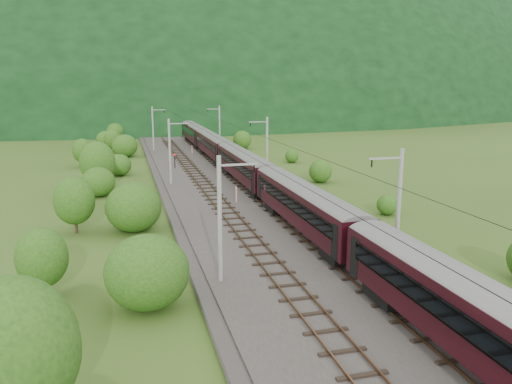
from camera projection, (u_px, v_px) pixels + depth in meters
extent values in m
plane|color=#314A17|center=(312.00, 275.00, 33.30)|extent=(600.00, 600.00, 0.00)
cube|color=#38332D|center=(269.00, 231.00, 42.69)|extent=(14.00, 220.00, 0.30)
cube|color=brown|center=(234.00, 230.00, 41.83)|extent=(0.08, 220.00, 0.15)
cube|color=brown|center=(250.00, 229.00, 42.19)|extent=(0.08, 220.00, 0.15)
cube|color=black|center=(242.00, 231.00, 42.04)|extent=(2.40, 220.00, 0.12)
cube|color=brown|center=(288.00, 226.00, 43.05)|extent=(0.08, 220.00, 0.15)
cube|color=brown|center=(304.00, 224.00, 43.41)|extent=(0.08, 220.00, 0.15)
cube|color=black|center=(296.00, 227.00, 43.26)|extent=(2.40, 220.00, 0.12)
cylinder|color=gray|center=(220.00, 220.00, 30.80)|extent=(0.28, 0.28, 8.00)
cube|color=gray|center=(238.00, 165.00, 30.37)|extent=(2.40, 0.12, 0.12)
cylinder|color=black|center=(254.00, 169.00, 30.69)|extent=(0.10, 0.10, 0.50)
cylinder|color=gray|center=(170.00, 152.00, 60.97)|extent=(0.28, 0.28, 8.00)
cube|color=gray|center=(179.00, 124.00, 60.54)|extent=(2.40, 0.12, 0.12)
cylinder|color=black|center=(187.00, 126.00, 60.86)|extent=(0.10, 0.10, 0.50)
cylinder|color=gray|center=(153.00, 129.00, 91.15)|extent=(0.28, 0.28, 8.00)
cube|color=gray|center=(159.00, 110.00, 90.72)|extent=(2.40, 0.12, 0.12)
cylinder|color=black|center=(164.00, 111.00, 91.04)|extent=(0.10, 0.10, 0.50)
cylinder|color=gray|center=(144.00, 117.00, 121.32)|extent=(0.28, 0.28, 8.00)
cube|color=gray|center=(149.00, 103.00, 120.89)|extent=(2.40, 0.12, 0.12)
cylinder|color=black|center=(153.00, 104.00, 121.21)|extent=(0.10, 0.10, 0.50)
cylinder|color=gray|center=(139.00, 110.00, 151.50)|extent=(0.28, 0.28, 8.00)
cube|color=gray|center=(143.00, 99.00, 151.07)|extent=(2.40, 0.12, 0.12)
cylinder|color=black|center=(146.00, 100.00, 151.39)|extent=(0.10, 0.10, 0.50)
cylinder|color=gray|center=(399.00, 207.00, 33.94)|extent=(0.28, 0.28, 8.00)
cube|color=gray|center=(386.00, 158.00, 32.91)|extent=(2.40, 0.12, 0.12)
cylinder|color=black|center=(372.00, 163.00, 32.72)|extent=(0.10, 0.10, 0.50)
cylinder|color=gray|center=(267.00, 148.00, 64.12)|extent=(0.28, 0.28, 8.00)
cube|color=gray|center=(258.00, 122.00, 63.08)|extent=(2.40, 0.12, 0.12)
cylinder|color=black|center=(250.00, 124.00, 62.89)|extent=(0.10, 0.10, 0.50)
cylinder|color=gray|center=(220.00, 127.00, 94.29)|extent=(0.28, 0.28, 8.00)
cube|color=gray|center=(213.00, 109.00, 93.26)|extent=(2.40, 0.12, 0.12)
cylinder|color=black|center=(208.00, 111.00, 93.07)|extent=(0.10, 0.10, 0.50)
cylinder|color=gray|center=(195.00, 116.00, 124.47)|extent=(0.28, 0.28, 8.00)
cube|color=gray|center=(190.00, 102.00, 123.43)|extent=(2.40, 0.12, 0.12)
cylinder|color=black|center=(186.00, 104.00, 123.24)|extent=(0.10, 0.10, 0.50)
cylinder|color=gray|center=(180.00, 110.00, 154.64)|extent=(0.28, 0.28, 8.00)
cube|color=gray|center=(176.00, 98.00, 153.61)|extent=(2.40, 0.12, 0.12)
cylinder|color=black|center=(173.00, 99.00, 153.42)|extent=(0.10, 0.10, 0.50)
cylinder|color=black|center=(242.00, 151.00, 40.59)|extent=(0.03, 198.00, 0.03)
cylinder|color=black|center=(297.00, 149.00, 41.81)|extent=(0.03, 198.00, 0.03)
ellipsoid|color=black|center=(142.00, 105.00, 278.47)|extent=(504.00, 360.00, 244.00)
cube|color=black|center=(477.00, 320.00, 21.17)|extent=(2.64, 20.01, 2.73)
cylinder|color=slate|center=(480.00, 293.00, 20.90)|extent=(2.64, 19.91, 2.64)
cube|color=black|center=(451.00, 316.00, 20.76)|extent=(0.05, 17.61, 1.05)
cube|color=black|center=(505.00, 309.00, 21.43)|extent=(0.05, 17.61, 1.05)
cube|color=black|center=(390.00, 293.00, 28.15)|extent=(2.00, 2.91, 0.82)
cube|color=black|center=(305.00, 205.00, 40.86)|extent=(2.64, 20.01, 2.73)
cylinder|color=slate|center=(305.00, 191.00, 40.59)|extent=(2.64, 19.91, 2.64)
cube|color=black|center=(289.00, 202.00, 40.45)|extent=(0.05, 17.61, 1.05)
cube|color=black|center=(320.00, 200.00, 41.13)|extent=(0.05, 17.61, 1.05)
cube|color=black|center=(339.00, 253.00, 34.64)|extent=(2.00, 2.91, 0.82)
cube|color=black|center=(279.00, 206.00, 47.85)|extent=(2.00, 2.91, 0.82)
cube|color=black|center=(244.00, 165.00, 60.55)|extent=(2.64, 20.01, 2.73)
cylinder|color=slate|center=(244.00, 155.00, 60.29)|extent=(2.64, 19.91, 2.64)
cube|color=black|center=(233.00, 163.00, 60.14)|extent=(0.05, 17.61, 1.05)
cube|color=black|center=(255.00, 162.00, 60.82)|extent=(0.05, 17.61, 1.05)
cube|color=black|center=(259.00, 191.00, 54.33)|extent=(2.00, 2.91, 0.82)
cube|color=black|center=(232.00, 170.00, 67.54)|extent=(2.00, 2.91, 0.82)
cube|color=black|center=(213.00, 145.00, 80.24)|extent=(2.64, 20.01, 2.73)
cylinder|color=slate|center=(213.00, 137.00, 79.98)|extent=(2.64, 19.91, 2.64)
cube|color=black|center=(205.00, 143.00, 79.83)|extent=(0.05, 17.61, 1.05)
cube|color=black|center=(222.00, 143.00, 80.51)|extent=(0.05, 17.61, 1.05)
cube|color=black|center=(222.00, 162.00, 74.02)|extent=(2.00, 2.91, 0.82)
cube|color=black|center=(206.00, 150.00, 87.23)|extent=(2.00, 2.91, 0.82)
cube|color=black|center=(195.00, 132.00, 99.94)|extent=(2.64, 20.01, 2.73)
cylinder|color=slate|center=(195.00, 126.00, 99.67)|extent=(2.64, 19.91, 2.64)
cube|color=black|center=(188.00, 131.00, 99.53)|extent=(0.05, 17.61, 1.05)
cube|color=black|center=(201.00, 131.00, 100.21)|extent=(0.05, 17.61, 1.05)
cube|color=black|center=(200.00, 145.00, 93.71)|extent=(2.00, 2.91, 0.82)
cube|color=black|center=(190.00, 138.00, 106.92)|extent=(2.00, 2.91, 0.82)
cube|color=navy|center=(178.00, 122.00, 127.35)|extent=(2.64, 16.38, 2.73)
cylinder|color=slate|center=(178.00, 117.00, 127.09)|extent=(2.64, 16.29, 2.64)
cube|color=black|center=(173.00, 120.00, 126.94)|extent=(0.05, 14.41, 1.05)
cube|color=black|center=(184.00, 120.00, 127.62)|extent=(0.05, 14.41, 1.05)
cube|color=black|center=(181.00, 131.00, 122.33)|extent=(2.00, 2.91, 0.82)
cube|color=black|center=(176.00, 127.00, 133.14)|extent=(2.00, 2.91, 0.82)
cube|color=gold|center=(175.00, 120.00, 134.92)|extent=(2.69, 0.50, 2.46)
cube|color=gold|center=(182.00, 125.00, 119.86)|extent=(2.69, 0.50, 2.46)
cube|color=black|center=(177.00, 114.00, 129.78)|extent=(0.08, 1.60, 0.82)
cylinder|color=red|center=(236.00, 194.00, 52.25)|extent=(0.18, 0.18, 1.65)
cylinder|color=red|center=(192.00, 149.00, 88.15)|extent=(0.14, 0.14, 1.36)
cylinder|color=black|center=(175.00, 162.00, 72.77)|extent=(0.14, 0.14, 1.93)
sphere|color=red|center=(175.00, 155.00, 72.55)|extent=(0.23, 0.23, 0.23)
ellipsoid|color=#214712|center=(147.00, 272.00, 28.06)|extent=(4.78, 4.78, 4.31)
ellipsoid|color=#214712|center=(133.00, 207.00, 42.67)|extent=(4.76, 4.76, 4.28)
ellipsoid|color=#214712|center=(98.00, 182.00, 55.91)|extent=(3.72, 3.72, 3.35)
ellipsoid|color=#214712|center=(119.00, 165.00, 68.37)|extent=(3.34, 3.34, 3.01)
ellipsoid|color=#214712|center=(125.00, 146.00, 85.28)|extent=(4.35, 4.35, 3.91)
ellipsoid|color=#214712|center=(106.00, 139.00, 97.35)|extent=(3.72, 3.72, 3.35)
ellipsoid|color=#214712|center=(115.00, 131.00, 113.48)|extent=(3.99, 3.99, 3.59)
ellipsoid|color=#214712|center=(12.00, 353.00, 16.77)|extent=(4.45, 4.45, 5.35)
cylinder|color=black|center=(44.00, 279.00, 29.66)|extent=(0.24, 0.24, 2.35)
ellipsoid|color=#214712|center=(42.00, 257.00, 29.37)|extent=(3.02, 3.02, 3.62)
cylinder|color=black|center=(76.00, 218.00, 42.34)|extent=(0.24, 0.24, 2.65)
ellipsoid|color=#214712|center=(74.00, 201.00, 42.01)|extent=(3.41, 3.41, 4.09)
cylinder|color=black|center=(99.00, 178.00, 58.62)|extent=(0.24, 0.24, 3.21)
ellipsoid|color=#214712|center=(97.00, 162.00, 58.22)|extent=(4.13, 4.13, 4.95)
cylinder|color=black|center=(83.00, 160.00, 75.34)|extent=(0.24, 0.24, 2.36)
ellipsoid|color=#214712|center=(83.00, 151.00, 75.05)|extent=(3.04, 3.04, 3.65)
cylinder|color=black|center=(113.00, 146.00, 90.77)|extent=(0.24, 0.24, 2.33)
ellipsoid|color=#214712|center=(112.00, 139.00, 90.49)|extent=(2.99, 2.99, 3.59)
ellipsoid|color=#214712|center=(387.00, 206.00, 48.27)|extent=(2.01, 2.01, 1.81)
ellipsoid|color=#214712|center=(320.00, 172.00, 63.80)|extent=(2.94, 2.94, 2.65)
ellipsoid|color=#214712|center=(292.00, 157.00, 79.64)|extent=(2.16, 2.16, 1.94)
ellipsoid|color=#214712|center=(242.00, 141.00, 96.08)|extent=(3.50, 3.50, 3.15)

